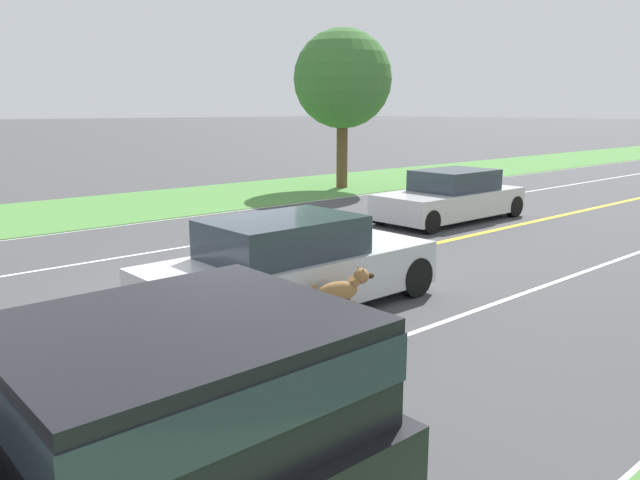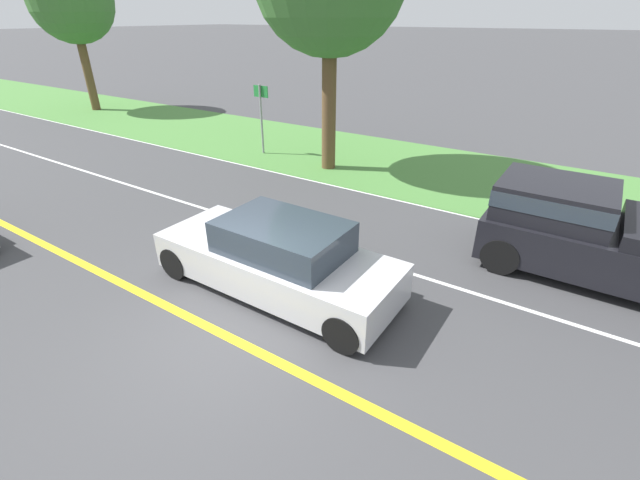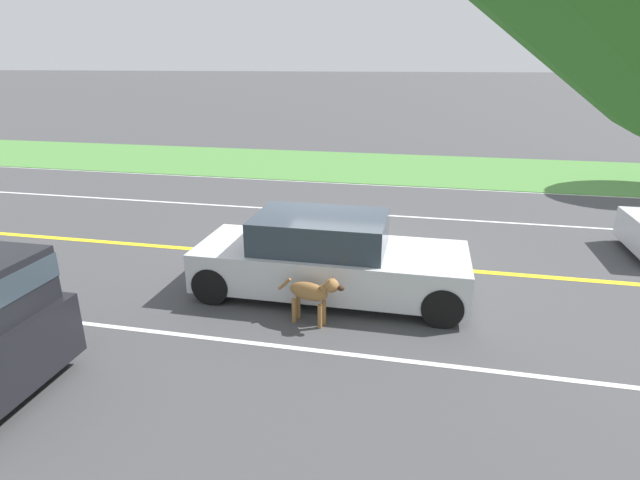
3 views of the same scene
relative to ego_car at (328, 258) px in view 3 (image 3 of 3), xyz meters
The scene contains 8 objects.
ground_plane 1.72m from the ego_car, behind, with size 400.00×400.00×0.00m, color #424244.
centre_divider_line 1.72m from the ego_car, behind, with size 0.18×160.00×0.01m, color yellow.
lane_edge_line_left 8.60m from the ego_car, behind, with size 0.14×160.00×0.01m, color white.
lane_dash_same_dir 2.04m from the ego_car, ahead, with size 0.10×160.00×0.01m, color white.
lane_dash_oncoming 5.12m from the ego_car, behind, with size 0.10×160.00×0.01m, color white.
grass_verge_left 11.60m from the ego_car, behind, with size 6.00×160.00×0.03m, color #4C843D.
ego_car is the anchor object (origin of this frame).
dog 1.17m from the ego_car, ahead, with size 0.40×1.14×0.87m.
Camera 3 is at (9.64, 1.67, 3.98)m, focal length 28.00 mm.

